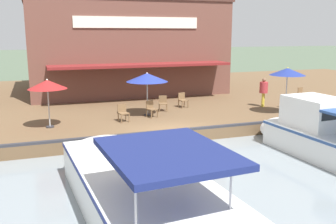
{
  "coord_description": "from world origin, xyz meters",
  "views": [
    {
      "loc": [
        14.81,
        -5.56,
        4.82
      ],
      "look_at": [
        -1.0,
        0.06,
        1.3
      ],
      "focal_mm": 40.0,
      "sensor_mm": 36.0,
      "label": 1
    }
  ],
  "objects": [
    {
      "name": "cafe_chair_under_first_umbrella",
      "position": [
        -5.14,
        2.44,
        1.08
      ],
      "size": [
        0.52,
        0.52,
        0.85
      ],
      "color": "brown",
      "rests_on": "quay_deck"
    },
    {
      "name": "patio_umbrella_back_row",
      "position": [
        -1.66,
        6.99,
        2.85
      ],
      "size": [
        1.87,
        1.87,
        2.49
      ],
      "color": "#B7B7B7",
      "rests_on": "quay_deck"
    },
    {
      "name": "tree_behind_restaurant",
      "position": [
        -15.34,
        5.23,
        5.88
      ],
      "size": [
        5.27,
        5.02,
        7.93
      ],
      "color": "brown",
      "rests_on": "quay_deck"
    },
    {
      "name": "cafe_chair_facing_river",
      "position": [
        -3.25,
        -0.06,
        1.08
      ],
      "size": [
        0.57,
        0.57,
        0.85
      ],
      "color": "brown",
      "rests_on": "quay_deck"
    },
    {
      "name": "patio_umbrella_near_quay_edge",
      "position": [
        -3.73,
        -0.12,
        2.6
      ],
      "size": [
        2.16,
        2.16,
        2.27
      ],
      "color": "#B7B7B7",
      "rests_on": "quay_deck"
    },
    {
      "name": "cafe_chair_back_row_seat",
      "position": [
        -2.75,
        -1.65,
        1.08
      ],
      "size": [
        0.51,
        0.51,
        0.85
      ],
      "color": "brown",
      "rests_on": "quay_deck"
    },
    {
      "name": "quay_edge_fender",
      "position": [
        -0.1,
        0.0,
        0.65
      ],
      "size": [
        0.2,
        50.4,
        0.1
      ],
      "primitive_type": "cube",
      "color": "#2D2D33",
      "rests_on": "quay_deck"
    },
    {
      "name": "motorboat_mid_row",
      "position": [
        3.26,
        4.94,
        0.88
      ],
      "size": [
        6.74,
        2.52,
        2.26
      ],
      "color": "white",
      "rests_on": "river_water"
    },
    {
      "name": "motorboat_outer_channel",
      "position": [
        5.02,
        -3.17,
        0.74
      ],
      "size": [
        8.96,
        3.47,
        2.3
      ],
      "color": "white",
      "rests_on": "river_water"
    },
    {
      "name": "person_near_entrance",
      "position": [
        -3.76,
        6.99,
        1.66
      ],
      "size": [
        0.48,
        0.48,
        1.68
      ],
      "color": "gold",
      "rests_on": "quay_deck"
    },
    {
      "name": "cafe_chair_far_corner_seat",
      "position": [
        -2.86,
        8.11,
        1.08
      ],
      "size": [
        0.45,
        0.45,
        0.85
      ],
      "color": "brown",
      "rests_on": "quay_deck"
    },
    {
      "name": "patio_umbrella_by_entrance",
      "position": [
        -2.72,
        -5.09,
        2.58
      ],
      "size": [
        1.74,
        1.74,
        2.24
      ],
      "color": "#B7B7B7",
      "rests_on": "quay_deck"
    },
    {
      "name": "waterfront_restaurant",
      "position": [
        -13.03,
        0.79,
        3.93
      ],
      "size": [
        10.54,
        13.72,
        8.64
      ],
      "color": "brown",
      "rests_on": "quay_deck"
    },
    {
      "name": "ground_plane",
      "position": [
        0.0,
        0.0,
        0.0
      ],
      "size": [
        220.0,
        220.0,
        0.0
      ],
      "primitive_type": "plane",
      "color": "#4C5B47"
    },
    {
      "name": "cafe_chair_beside_entrance",
      "position": [
        -4.62,
        10.44,
        1.08
      ],
      "size": [
        0.53,
        0.53,
        0.85
      ],
      "color": "brown",
      "rests_on": "quay_deck"
    },
    {
      "name": "tree_upstream_bank",
      "position": [
        -19.63,
        -3.97,
        5.65
      ],
      "size": [
        4.41,
        4.2,
        7.28
      ],
      "color": "brown",
      "rests_on": "quay_deck"
    },
    {
      "name": "quay_deck",
      "position": [
        -11.0,
        0.0,
        0.3
      ],
      "size": [
        22.0,
        56.0,
        0.6
      ],
      "primitive_type": "cube",
      "color": "brown",
      "rests_on": "ground"
    },
    {
      "name": "cafe_chair_mid_patio",
      "position": [
        -4.53,
        1.02,
        1.08
      ],
      "size": [
        0.53,
        0.53,
        0.85
      ],
      "color": "brown",
      "rests_on": "quay_deck"
    }
  ]
}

